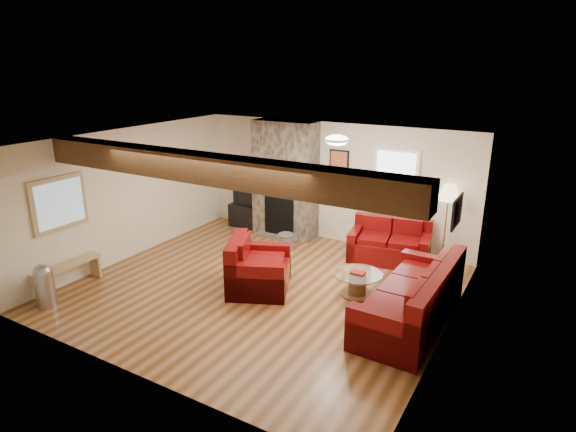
% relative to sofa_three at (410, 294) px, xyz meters
% --- Properties ---
extents(room, '(8.00, 8.00, 8.00)m').
position_rel_sofa_three_xyz_m(room, '(-2.48, -0.15, 0.79)').
color(room, brown).
rests_on(room, ground).
extents(floor, '(6.00, 6.00, 0.00)m').
position_rel_sofa_three_xyz_m(floor, '(-2.48, -0.15, -0.46)').
color(floor, brown).
rests_on(floor, ground).
extents(oak_beam, '(6.00, 0.36, 0.38)m').
position_rel_sofa_three_xyz_m(oak_beam, '(-2.48, -1.40, 1.85)').
color(oak_beam, '#311F0E').
rests_on(oak_beam, room).
extents(chimney_breast, '(1.40, 0.67, 2.50)m').
position_rel_sofa_three_xyz_m(chimney_breast, '(-3.48, 2.34, 0.76)').
color(chimney_breast, '#37312A').
rests_on(chimney_breast, floor).
extents(back_window, '(0.90, 0.08, 1.10)m').
position_rel_sofa_three_xyz_m(back_window, '(-1.13, 2.56, 1.09)').
color(back_window, white).
rests_on(back_window, room).
extents(hatch_window, '(0.08, 1.00, 0.90)m').
position_rel_sofa_three_xyz_m(hatch_window, '(-5.44, -1.65, 0.99)').
color(hatch_window, tan).
rests_on(hatch_window, room).
extents(ceiling_dome, '(0.40, 0.40, 0.18)m').
position_rel_sofa_three_xyz_m(ceiling_dome, '(-1.58, 0.75, 1.98)').
color(ceiling_dome, beige).
rests_on(ceiling_dome, room).
extents(artwork_back, '(0.42, 0.06, 0.52)m').
position_rel_sofa_three_xyz_m(artwork_back, '(-2.33, 2.56, 1.24)').
color(artwork_back, black).
rests_on(artwork_back, room).
extents(artwork_right, '(0.06, 0.55, 0.42)m').
position_rel_sofa_three_xyz_m(artwork_right, '(0.48, 0.15, 1.29)').
color(artwork_right, black).
rests_on(artwork_right, room).
extents(sofa_three, '(1.05, 2.39, 0.91)m').
position_rel_sofa_three_xyz_m(sofa_three, '(0.00, 0.00, 0.00)').
color(sofa_three, '#480705').
rests_on(sofa_three, floor).
extents(loveseat, '(1.61, 1.09, 0.79)m').
position_rel_sofa_three_xyz_m(loveseat, '(-1.01, 2.08, -0.06)').
color(loveseat, '#480705').
rests_on(loveseat, floor).
extents(armchair_red, '(1.32, 1.39, 0.89)m').
position_rel_sofa_three_xyz_m(armchair_red, '(-2.50, -0.18, -0.01)').
color(armchair_red, '#480705').
rests_on(armchair_red, floor).
extents(coffee_table, '(0.80, 0.80, 0.42)m').
position_rel_sofa_three_xyz_m(coffee_table, '(-0.98, 0.42, -0.26)').
color(coffee_table, '#442B15').
rests_on(coffee_table, floor).
extents(tv_cabinet, '(1.06, 0.42, 0.53)m').
position_rel_sofa_three_xyz_m(tv_cabinet, '(-4.38, 2.38, -0.19)').
color(tv_cabinet, black).
rests_on(tv_cabinet, floor).
extents(television, '(0.88, 0.11, 0.50)m').
position_rel_sofa_three_xyz_m(television, '(-4.38, 2.38, 0.33)').
color(television, black).
rests_on(television, tv_cabinet).
extents(floor_lamp, '(0.40, 0.40, 1.56)m').
position_rel_sofa_three_xyz_m(floor_lamp, '(-0.07, 2.40, 0.87)').
color(floor_lamp, tan).
rests_on(floor_lamp, floor).
extents(pine_bench, '(0.27, 1.17, 0.44)m').
position_rel_sofa_three_xyz_m(pine_bench, '(-5.31, -1.77, -0.24)').
color(pine_bench, tan).
rests_on(pine_bench, floor).
extents(pedal_bin, '(0.35, 0.35, 0.72)m').
position_rel_sofa_three_xyz_m(pedal_bin, '(-5.05, -2.36, -0.10)').
color(pedal_bin, '#9B9B9F').
rests_on(pedal_bin, floor).
extents(coal_bucket, '(0.35, 0.35, 0.33)m').
position_rel_sofa_three_xyz_m(coal_bucket, '(-3.03, 1.61, -0.29)').
color(coal_bucket, gray).
rests_on(coal_bucket, floor).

